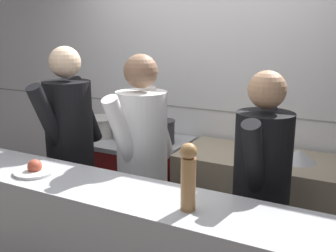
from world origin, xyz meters
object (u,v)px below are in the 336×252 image
object	(u,v)px
sauce_pot	(128,126)
braising_pot	(162,131)
mixing_bowl_steel	(298,155)
oven_range	(131,183)
pepper_mill	(188,175)
stock_pot	(100,126)
chef_head_cook	(70,149)
chef_sous	(142,165)
plated_dish_main	(35,170)
chef_line	(261,193)

from	to	relation	value
sauce_pot	braising_pot	xyz separation A→B (m)	(0.36, 0.01, -0.00)
sauce_pot	mixing_bowl_steel	bearing A→B (deg)	-0.27
sauce_pot	mixing_bowl_steel	world-z (taller)	sauce_pot
oven_range	pepper_mill	world-z (taller)	pepper_mill
oven_range	mixing_bowl_steel	size ratio (longest dim) A/B	3.88
stock_pot	chef_head_cook	bearing A→B (deg)	-70.48
stock_pot	chef_sous	xyz separation A→B (m)	(0.89, -0.69, -0.02)
plated_dish_main	chef_line	xyz separation A→B (m)	(1.25, 0.57, -0.12)
sauce_pot	chef_line	size ratio (longest dim) A/B	0.18
oven_range	chef_head_cook	size ratio (longest dim) A/B	0.59
pepper_mill	chef_sous	world-z (taller)	chef_sous
sauce_pot	braising_pot	bearing A→B (deg)	1.31
braising_pot	chef_head_cook	world-z (taller)	chef_head_cook
sauce_pot	braising_pot	world-z (taller)	sauce_pot
oven_range	mixing_bowl_steel	world-z (taller)	mixing_bowl_steel
stock_pot	braising_pot	bearing A→B (deg)	5.22
oven_range	plated_dish_main	size ratio (longest dim) A/B	4.13
mixing_bowl_steel	chef_line	world-z (taller)	chef_line
mixing_bowl_steel	pepper_mill	bearing A→B (deg)	-102.33
oven_range	sauce_pot	world-z (taller)	sauce_pot
plated_dish_main	chef_sous	world-z (taller)	chef_sous
oven_range	stock_pot	size ratio (longest dim) A/B	3.18
stock_pot	chef_line	distance (m)	1.87
chef_head_cook	oven_range	bearing A→B (deg)	82.95
sauce_pot	chef_sous	bearing A→B (deg)	-50.57
oven_range	chef_sous	world-z (taller)	chef_sous
mixing_bowl_steel	pepper_mill	xyz separation A→B (m)	(-0.29, -1.34, 0.25)
plated_dish_main	chef_head_cook	xyz separation A→B (m)	(-0.24, 0.58, -0.06)
chef_line	chef_sous	bearing A→B (deg)	178.45
chef_line	chef_head_cook	bearing A→B (deg)	178.83
braising_pot	pepper_mill	size ratio (longest dim) A/B	0.71
oven_range	chef_sous	distance (m)	1.07
sauce_pot	plated_dish_main	world-z (taller)	plated_dish_main
stock_pot	chef_sous	world-z (taller)	chef_sous
oven_range	chef_line	world-z (taller)	chef_line
oven_range	sauce_pot	distance (m)	0.56
oven_range	stock_pot	bearing A→B (deg)	-172.48
pepper_mill	chef_sous	bearing A→B (deg)	136.17
mixing_bowl_steel	pepper_mill	distance (m)	1.39
sauce_pot	braising_pot	distance (m)	0.36
oven_range	chef_sous	size ratio (longest dim) A/B	0.61
braising_pot	mixing_bowl_steel	bearing A→B (deg)	-0.74
plated_dish_main	stock_pot	bearing A→B (deg)	110.74
pepper_mill	chef_head_cook	distance (m)	1.43
chef_line	oven_range	bearing A→B (deg)	151.54
sauce_pot	mixing_bowl_steel	xyz separation A→B (m)	(1.53, -0.01, -0.05)
chef_head_cook	braising_pot	bearing A→B (deg)	60.55
braising_pot	mixing_bowl_steel	distance (m)	1.18
braising_pot	plated_dish_main	bearing A→B (deg)	-96.62
stock_pot	chef_line	bearing A→B (deg)	-22.13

